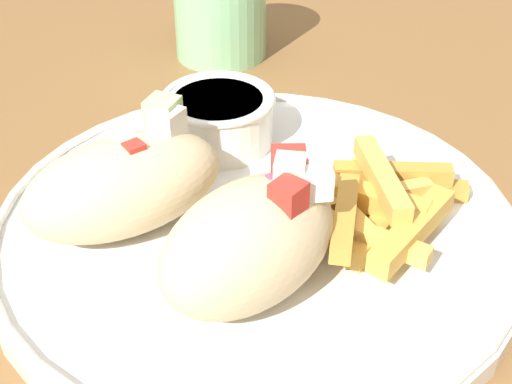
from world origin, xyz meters
TOP-DOWN VIEW (x-y plane):
  - table at (0.00, 0.00)m, footprint 1.34×1.34m
  - plate at (-0.02, -0.04)m, footprint 0.31×0.31m
  - pita_sandwich_near at (-0.06, -0.08)m, footprint 0.12×0.09m
  - pita_sandwich_far at (-0.08, 0.01)m, footprint 0.12×0.07m
  - fries_pile at (0.03, -0.07)m, footprint 0.15×0.12m
  - sauce_ramekin at (0.01, 0.05)m, footprint 0.08×0.08m
  - water_glass at (0.11, 0.19)m, footprint 0.08×0.08m

SIDE VIEW (x-z plane):
  - table at x=0.00m, z-range 0.31..1.05m
  - plate at x=-0.02m, z-range 0.75..0.77m
  - fries_pile at x=0.03m, z-range 0.76..0.79m
  - sauce_ramekin at x=0.01m, z-range 0.76..0.80m
  - pita_sandwich_far at x=-0.08m, z-range 0.76..0.82m
  - water_glass at x=0.11m, z-range 0.74..0.84m
  - pita_sandwich_near at x=-0.06m, z-range 0.76..0.83m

